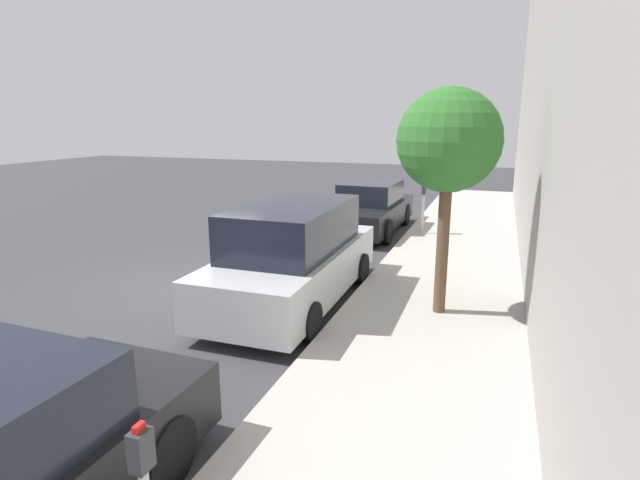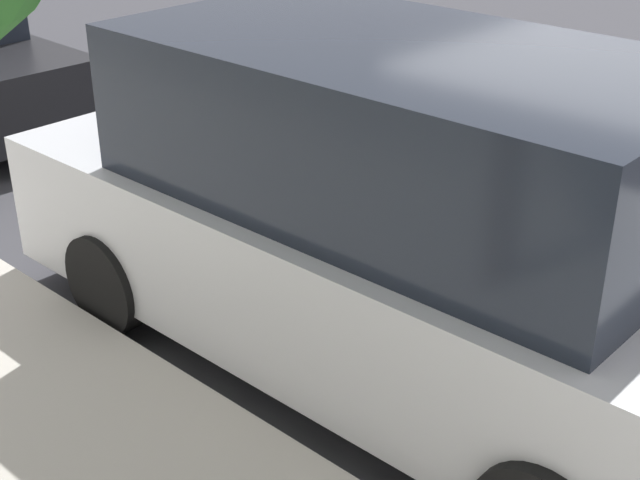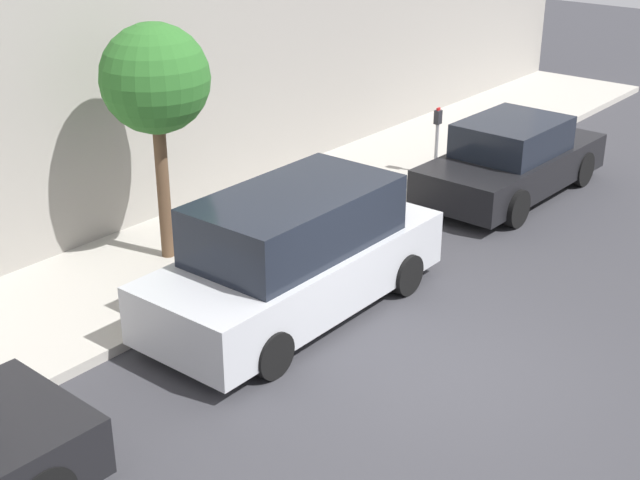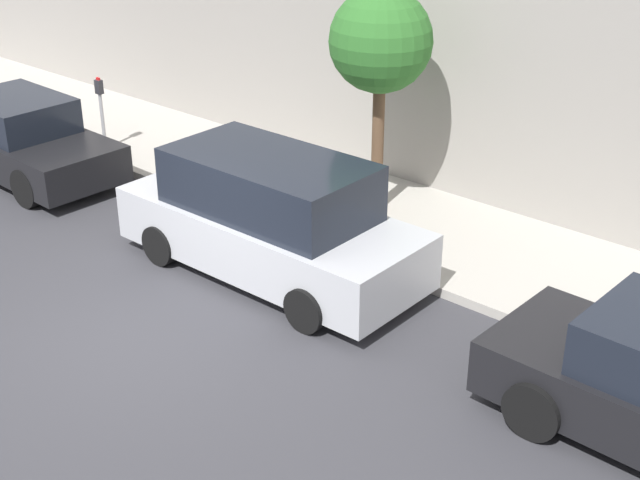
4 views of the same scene
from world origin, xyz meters
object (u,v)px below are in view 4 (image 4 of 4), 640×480
at_px(parked_sedan_third, 21,139).
at_px(parked_minivan_second, 270,218).
at_px(street_tree, 381,43).
at_px(parking_meter_far, 101,106).

bearing_deg(parked_sedan_third, parked_minivan_second, -88.54).
xyz_separation_m(parked_minivan_second, street_tree, (2.72, 0.07, 2.13)).
distance_m(parked_sedan_third, parking_meter_far, 1.73).
distance_m(parked_sedan_third, street_tree, 7.39).
bearing_deg(parking_meter_far, parked_minivan_second, -103.77).
bearing_deg(parked_sedan_third, street_tree, -65.74).
relative_size(parking_meter_far, street_tree, 0.39).
bearing_deg(parking_meter_far, street_tree, -78.72).
height_order(parked_minivan_second, parking_meter_far, parked_minivan_second).
relative_size(parked_minivan_second, street_tree, 1.30).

